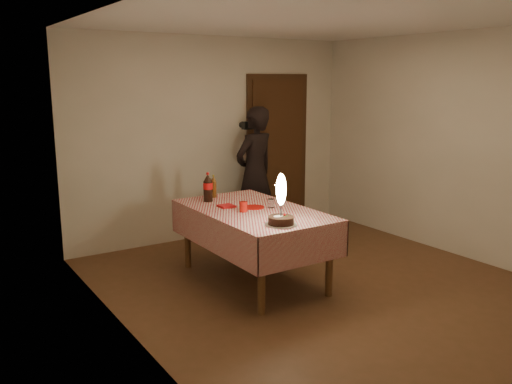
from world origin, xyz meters
TOP-DOWN VIEW (x-y plane):
  - ground at (0.00, 0.00)m, footprint 4.00×4.50m
  - room_shell at (0.03, 0.08)m, footprint 4.04×4.54m
  - dining_table at (-0.50, 0.52)m, footprint 1.02×1.72m
  - birthday_cake at (-0.61, -0.12)m, footprint 0.29×0.29m
  - red_plate at (-0.46, 0.57)m, footprint 0.22×0.22m
  - red_cup at (-0.64, 0.49)m, footprint 0.08×0.08m
  - clear_cup at (-0.31, 0.48)m, footprint 0.07×0.07m
  - napkin_stack at (-0.68, 0.75)m, footprint 0.15×0.15m
  - cola_bottle at (-0.71, 1.09)m, footprint 0.10×0.10m
  - amber_bottle_left at (-0.57, 1.23)m, footprint 0.06×0.06m
  - photographer at (0.38, 1.85)m, footprint 0.71×0.55m

SIDE VIEW (x-z plane):
  - ground at x=0.00m, z-range -0.01..0.01m
  - dining_table at x=-0.50m, z-range 0.28..1.04m
  - red_plate at x=-0.46m, z-range 0.76..0.77m
  - napkin_stack at x=-0.68m, z-range 0.76..0.78m
  - clear_cup at x=-0.31m, z-range 0.76..0.85m
  - red_cup at x=-0.64m, z-range 0.76..0.86m
  - photographer at x=0.38m, z-range 0.00..1.72m
  - amber_bottle_left at x=-0.57m, z-range 0.75..1.01m
  - birthday_cake at x=-0.61m, z-range 0.67..1.14m
  - cola_bottle at x=-0.71m, z-range 0.76..1.07m
  - room_shell at x=0.03m, z-range 0.34..2.96m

